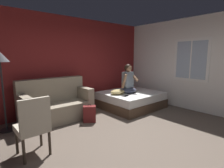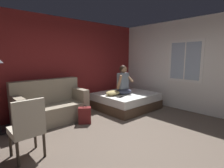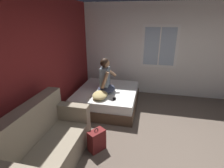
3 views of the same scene
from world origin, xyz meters
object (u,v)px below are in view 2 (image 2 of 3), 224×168
object	(u,v)px
couch	(50,106)
cell_phone	(121,97)
bed	(126,101)
throw_pillow	(113,93)
person_seated	(123,82)
side_chair	(27,127)
backpack	(85,115)

from	to	relation	value
couch	cell_phone	distance (m)	1.89
bed	couch	distance (m)	2.29
couch	cell_phone	bearing A→B (deg)	-24.00
bed	throw_pillow	xyz separation A→B (m)	(-0.51, 0.04, 0.31)
bed	couch	xyz separation A→B (m)	(-2.24, 0.46, 0.16)
person_seated	cell_phone	size ratio (longest dim) A/B	6.08
side_chair	person_seated	bearing A→B (deg)	16.47
person_seated	throw_pillow	distance (m)	0.49
couch	person_seated	size ratio (longest dim) A/B	1.94
bed	person_seated	xyz separation A→B (m)	(-0.12, 0.00, 0.60)
backpack	couch	bearing A→B (deg)	129.27
couch	cell_phone	size ratio (longest dim) A/B	11.81
bed	couch	size ratio (longest dim) A/B	1.02
bed	cell_phone	xyz separation A→B (m)	(-0.51, -0.31, 0.25)
backpack	cell_phone	world-z (taller)	cell_phone
backpack	throw_pillow	distance (m)	1.25
throw_pillow	cell_phone	xyz separation A→B (m)	(-0.00, -0.35, -0.07)
couch	side_chair	xyz separation A→B (m)	(-0.93, -1.37, 0.14)
bed	couch	bearing A→B (deg)	168.34
bed	person_seated	bearing A→B (deg)	179.78
cell_phone	throw_pillow	bearing A→B (deg)	162.95
backpack	person_seated	bearing A→B (deg)	8.14
person_seated	throw_pillow	world-z (taller)	person_seated
bed	backpack	xyz separation A→B (m)	(-1.68, -0.22, -0.04)
bed	backpack	world-z (taller)	bed
person_seated	backpack	distance (m)	1.70
side_chair	throw_pillow	world-z (taller)	side_chair
couch	person_seated	xyz separation A→B (m)	(2.12, -0.46, 0.44)
couch	throw_pillow	bearing A→B (deg)	-13.68
couch	throw_pillow	distance (m)	1.78
person_seated	couch	bearing A→B (deg)	167.74
side_chair	cell_phone	xyz separation A→B (m)	(2.66, 0.60, -0.05)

